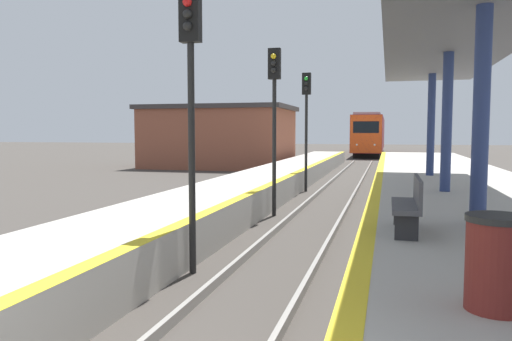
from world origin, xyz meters
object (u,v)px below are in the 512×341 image
object	(u,v)px
signal_near	(191,79)
trash_bin	(497,263)
signal_far	(306,110)
signal_mid	(274,101)
bench	(410,203)
train	(370,135)

from	to	relation	value
signal_near	trash_bin	distance (m)	5.80
trash_bin	signal_near	bearing A→B (deg)	143.64
signal_near	signal_far	xyz separation A→B (m)	(0.00, 12.65, 0.00)
signal_mid	bench	xyz separation A→B (m)	(3.65, -5.95, -2.10)
signal_mid	signal_far	size ratio (longest dim) A/B	1.00
signal_far	bench	world-z (taller)	signal_far
signal_near	bench	world-z (taller)	signal_near
trash_bin	bench	world-z (taller)	bench
train	bench	distance (m)	49.28
trash_bin	bench	bearing A→B (deg)	100.10
train	bench	world-z (taller)	train
signal_mid	signal_far	bearing A→B (deg)	90.50
train	signal_far	world-z (taller)	signal_far
train	trash_bin	world-z (taller)	train
train	trash_bin	xyz separation A→B (m)	(2.97, -52.79, -0.88)
bench	signal_near	bearing A→B (deg)	-174.17
train	signal_near	bearing A→B (deg)	-91.59
signal_far	trash_bin	bearing A→B (deg)	-74.69
train	trash_bin	size ratio (longest dim) A/B	25.91
signal_near	signal_far	world-z (taller)	same
signal_far	trash_bin	world-z (taller)	signal_far
signal_far	bench	size ratio (longest dim) A/B	3.03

